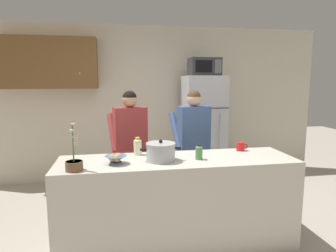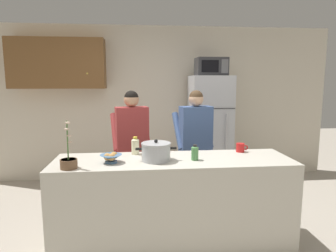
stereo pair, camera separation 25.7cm
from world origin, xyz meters
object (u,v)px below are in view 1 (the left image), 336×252
bottle_near_edge (199,152)px  coffee_mug (241,146)px  person_near_pot (130,139)px  bread_bowl (116,159)px  microwave (204,67)px  cooking_pot (161,152)px  bottle_mid_counter (138,146)px  potted_orchid (74,164)px  refrigerator (203,130)px  person_by_sink (193,137)px

bottle_near_edge → coffee_mug: bearing=26.5°
person_near_pot → bread_bowl: person_near_pot is taller
microwave → cooking_pot: microwave is taller
microwave → person_near_pot: (-1.24, -0.97, -0.94)m
bottle_mid_counter → potted_orchid: (-0.58, -0.47, -0.03)m
coffee_mug → bread_bowl: 1.41m
cooking_pot → bottle_near_edge: (0.38, -0.01, -0.01)m
bread_bowl → cooking_pot: bearing=5.2°
person_near_pot → bread_bowl: size_ratio=7.56×
bread_bowl → bottle_mid_counter: (0.23, 0.32, 0.04)m
cooking_pot → coffee_mug: size_ratio=3.05×
coffee_mug → bottle_near_edge: bottle_near_edge is taller
bottle_near_edge → bread_bowl: bearing=-178.2°
microwave → bottle_mid_counter: (-1.19, -1.59, -0.90)m
refrigerator → coffee_mug: size_ratio=13.52×
person_by_sink → potted_orchid: bearing=-141.6°
bottle_mid_counter → coffee_mug: bearing=-0.7°
microwave → cooking_pot: size_ratio=1.20×
bread_bowl → person_near_pot: bearing=79.1°
person_by_sink → bottle_mid_counter: size_ratio=8.41×
coffee_mug → bottle_mid_counter: bearing=179.3°
bottle_near_edge → potted_orchid: bearing=-171.6°
microwave → bread_bowl: bearing=-126.7°
person_by_sink → refrigerator: bearing=66.8°
refrigerator → person_by_sink: (-0.43, -1.01, 0.09)m
refrigerator → bottle_near_edge: bearing=-107.7°
cooking_pot → bottle_near_edge: 0.38m
person_near_pot → potted_orchid: person_near_pot is taller
person_by_sink → cooking_pot: size_ratio=3.95×
person_by_sink → potted_orchid: size_ratio=3.66×
person_near_pot → bottle_mid_counter: 0.62m
cooking_pot → bottle_mid_counter: bearing=126.0°
microwave → bottle_mid_counter: 2.18m
coffee_mug → bottle_mid_counter: (-1.15, 0.01, 0.04)m
person_near_pot → person_by_sink: 0.81m
cooking_pot → bread_bowl: size_ratio=1.92×
person_near_pot → potted_orchid: (-0.54, -1.08, 0.01)m
person_near_pot → bottle_near_edge: person_near_pot is taller
bread_bowl → bottle_mid_counter: bottle_mid_counter is taller
bottle_mid_counter → potted_orchid: 0.75m
cooking_pot → coffee_mug: cooking_pot is taller
coffee_mug → bottle_near_edge: (-0.56, -0.28, 0.03)m
refrigerator → coffee_mug: bearing=-91.6°
cooking_pot → coffee_mug: (0.94, 0.27, -0.04)m
bottle_mid_counter → potted_orchid: bearing=-141.3°
person_near_pot → bottle_near_edge: bearing=-55.2°
bottle_near_edge → cooking_pot: bearing=177.8°
person_by_sink → microwave: bearing=66.4°
microwave → bread_bowl: (-1.42, -1.91, -0.94)m
microwave → person_by_sink: microwave is taller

